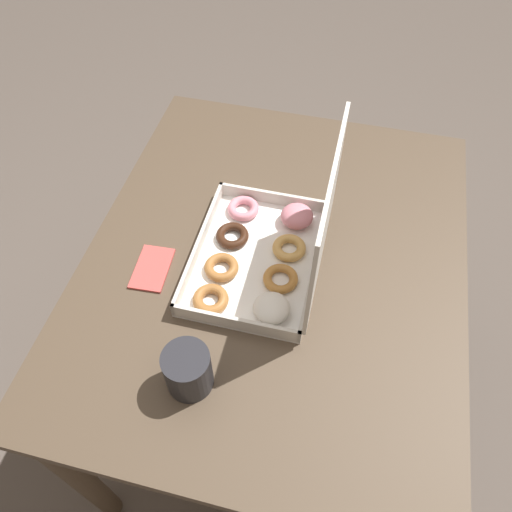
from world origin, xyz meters
name	(u,v)px	position (x,y,z in m)	size (l,w,h in m)	color
ground_plane	(268,389)	(0.00, 0.00, 0.00)	(8.00, 8.00, 0.00)	#564C44
dining_table	(274,285)	(0.00, 0.00, 0.66)	(1.06, 0.86, 0.78)	#4C3D2D
donut_box	(275,248)	(0.02, 0.00, 0.84)	(0.37, 0.28, 0.32)	white
coffee_mug	(188,370)	(0.33, -0.09, 0.83)	(0.09, 0.09, 0.10)	#232328
paper_napkin	(152,268)	(0.10, -0.26, 0.78)	(0.12, 0.08, 0.01)	#CC4C47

